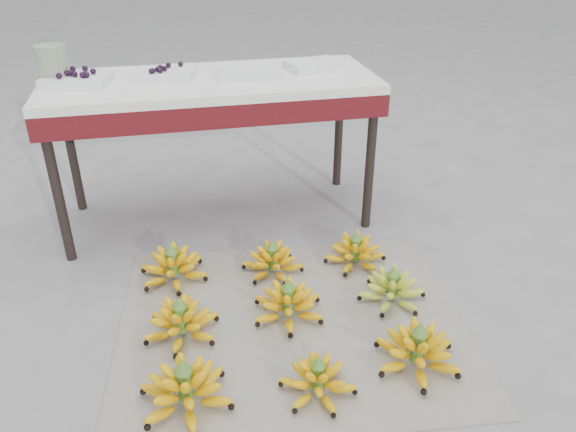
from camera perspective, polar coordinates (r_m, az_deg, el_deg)
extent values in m
plane|color=slate|center=(2.05, -2.30, -12.03)|extent=(60.00, 60.00, 0.00)
cube|color=silver|center=(2.10, 0.37, -10.84)|extent=(1.35, 1.17, 0.01)
ellipsoid|color=#FFCC04|center=(1.81, -10.34, -17.33)|extent=(0.39, 0.39, 0.09)
ellipsoid|color=#FFCC04|center=(1.79, -10.45, -16.49)|extent=(0.27, 0.27, 0.06)
ellipsoid|color=#FFCC04|center=(1.76, -10.56, -15.67)|extent=(0.18, 0.18, 0.05)
cylinder|color=#4A7A29|center=(1.79, -10.45, -16.49)|extent=(0.05, 0.05, 0.12)
cone|color=#4A7A29|center=(1.73, -10.68, -14.72)|extent=(0.06, 0.06, 0.04)
ellipsoid|color=#FFCC04|center=(1.83, 3.02, -16.65)|extent=(0.30, 0.30, 0.07)
ellipsoid|color=#FFCC04|center=(1.80, 3.05, -15.97)|extent=(0.21, 0.21, 0.05)
ellipsoid|color=#FFCC04|center=(1.78, 3.07, -15.31)|extent=(0.14, 0.14, 0.04)
cylinder|color=#4A7A29|center=(1.80, 3.05, -15.97)|extent=(0.04, 0.04, 0.10)
cone|color=#4A7A29|center=(1.76, 3.10, -14.55)|extent=(0.05, 0.05, 0.04)
ellipsoid|color=#FFCC04|center=(1.95, 12.94, -13.56)|extent=(0.31, 0.31, 0.09)
ellipsoid|color=#FFCC04|center=(1.93, 13.06, -12.74)|extent=(0.22, 0.22, 0.06)
ellipsoid|color=#FFCC04|center=(1.91, 13.18, -11.94)|extent=(0.14, 0.14, 0.05)
cylinder|color=#4A7A29|center=(1.93, 13.06, -12.74)|extent=(0.05, 0.05, 0.12)
cone|color=#4A7A29|center=(1.88, 13.32, -11.03)|extent=(0.06, 0.06, 0.04)
ellipsoid|color=#FFCC04|center=(2.06, -10.75, -10.89)|extent=(0.29, 0.29, 0.08)
ellipsoid|color=#FFCC04|center=(2.03, -10.84, -10.14)|extent=(0.21, 0.21, 0.06)
ellipsoid|color=#FFCC04|center=(2.01, -10.92, -9.41)|extent=(0.14, 0.14, 0.05)
cylinder|color=#4A7A29|center=(2.03, -10.84, -10.14)|extent=(0.04, 0.04, 0.11)
cone|color=#4A7A29|center=(1.99, -11.02, -8.58)|extent=(0.05, 0.05, 0.04)
ellipsoid|color=#FFCC04|center=(2.10, 0.03, -9.24)|extent=(0.28, 0.28, 0.08)
ellipsoid|color=#FFCC04|center=(2.08, 0.03, -8.48)|extent=(0.20, 0.20, 0.06)
ellipsoid|color=#FFCC04|center=(2.06, 0.03, -7.75)|extent=(0.13, 0.13, 0.05)
cylinder|color=#4A7A29|center=(2.08, 0.03, -8.48)|extent=(0.04, 0.04, 0.11)
cone|color=#4A7A29|center=(2.04, 0.03, -6.92)|extent=(0.05, 0.05, 0.04)
ellipsoid|color=#8DB62F|center=(2.22, 10.50, -7.63)|extent=(0.31, 0.31, 0.08)
ellipsoid|color=#8DB62F|center=(2.20, 10.58, -6.93)|extent=(0.22, 0.22, 0.06)
ellipsoid|color=#8DB62F|center=(2.18, 10.65, -6.26)|extent=(0.14, 0.14, 0.05)
cylinder|color=#4A7A29|center=(2.20, 10.58, -6.93)|extent=(0.04, 0.04, 0.10)
cone|color=#4A7A29|center=(2.16, 10.73, -5.49)|extent=(0.05, 0.05, 0.04)
ellipsoid|color=#FFCC04|center=(2.34, -11.53, -5.42)|extent=(0.32, 0.32, 0.08)
ellipsoid|color=#FFCC04|center=(2.32, -11.62, -4.69)|extent=(0.22, 0.22, 0.06)
ellipsoid|color=#FFCC04|center=(2.31, -11.70, -3.99)|extent=(0.15, 0.15, 0.05)
cylinder|color=#4A7A29|center=(2.32, -11.62, -4.69)|extent=(0.04, 0.04, 0.11)
cone|color=#4A7A29|center=(2.29, -11.79, -3.20)|extent=(0.05, 0.05, 0.04)
ellipsoid|color=#FFCC04|center=(2.34, -1.58, -4.94)|extent=(0.32, 0.32, 0.07)
ellipsoid|color=#FFCC04|center=(2.32, -1.59, -4.28)|extent=(0.23, 0.23, 0.06)
ellipsoid|color=#FFCC04|center=(2.31, -1.60, -3.65)|extent=(0.15, 0.15, 0.05)
cylinder|color=#4A7A29|center=(2.32, -1.59, -4.28)|extent=(0.04, 0.04, 0.10)
cone|color=#4A7A29|center=(2.29, -1.61, -2.93)|extent=(0.05, 0.05, 0.04)
ellipsoid|color=#FFCC04|center=(2.41, 6.82, -4.00)|extent=(0.32, 0.32, 0.08)
ellipsoid|color=#FFCC04|center=(2.39, 6.87, -3.33)|extent=(0.23, 0.23, 0.06)
ellipsoid|color=#FFCC04|center=(2.38, 6.91, -2.69)|extent=(0.15, 0.15, 0.05)
cylinder|color=#4A7A29|center=(2.39, 6.87, -3.33)|extent=(0.04, 0.04, 0.10)
cone|color=#4A7A29|center=(2.36, 6.96, -1.96)|extent=(0.05, 0.05, 0.04)
cylinder|color=black|center=(2.48, -22.39, 2.33)|extent=(0.04, 0.04, 0.65)
cylinder|color=black|center=(2.58, 8.33, 5.35)|extent=(0.04, 0.04, 0.65)
cylinder|color=black|center=(2.92, -21.19, 6.44)|extent=(0.04, 0.04, 0.65)
cylinder|color=black|center=(3.00, 5.19, 8.94)|extent=(0.04, 0.04, 0.65)
cube|color=#591015|center=(2.57, -7.72, 11.89)|extent=(1.44, 0.58, 0.10)
cube|color=white|center=(2.55, -7.82, 13.33)|extent=(1.44, 0.58, 0.04)
cube|color=silver|center=(2.56, -20.65, 12.79)|extent=(0.30, 0.25, 0.04)
sphere|color=black|center=(2.60, -19.92, 13.91)|extent=(0.03, 0.03, 0.03)
sphere|color=black|center=(2.54, -19.19, 13.71)|extent=(0.03, 0.03, 0.03)
sphere|color=black|center=(2.49, -20.15, 13.29)|extent=(0.03, 0.03, 0.03)
sphere|color=black|center=(2.60, -21.03, 13.76)|extent=(0.03, 0.03, 0.03)
sphere|color=black|center=(2.52, -20.85, 13.31)|extent=(0.03, 0.03, 0.03)
sphere|color=black|center=(2.49, -19.78, 13.35)|extent=(0.03, 0.03, 0.03)
sphere|color=black|center=(2.56, -21.69, 13.43)|extent=(0.03, 0.03, 0.03)
sphere|color=black|center=(2.54, -21.52, 13.36)|extent=(0.03, 0.03, 0.03)
sphere|color=black|center=(2.50, -19.88, 13.38)|extent=(0.03, 0.03, 0.03)
sphere|color=black|center=(2.54, -21.22, 13.39)|extent=(0.03, 0.03, 0.03)
sphere|color=black|center=(2.51, -22.24, 13.04)|extent=(0.03, 0.03, 0.03)
cube|color=silver|center=(2.55, -12.35, 13.85)|extent=(0.28, 0.23, 0.04)
sphere|color=black|center=(2.58, -12.06, 14.76)|extent=(0.02, 0.02, 0.02)
sphere|color=black|center=(2.52, -13.10, 14.32)|extent=(0.02, 0.02, 0.02)
sphere|color=black|center=(2.59, -10.86, 14.93)|extent=(0.02, 0.02, 0.02)
sphere|color=black|center=(2.50, -13.57, 14.15)|extent=(0.02, 0.02, 0.02)
sphere|color=black|center=(2.49, -13.71, 14.12)|extent=(0.02, 0.02, 0.02)
sphere|color=black|center=(2.50, -12.86, 14.23)|extent=(0.02, 0.02, 0.02)
sphere|color=black|center=(2.55, -12.85, 14.51)|extent=(0.02, 0.02, 0.02)
sphere|color=black|center=(2.52, -12.43, 14.43)|extent=(0.02, 0.02, 0.02)
cube|color=silver|center=(2.54, -3.80, 14.44)|extent=(0.30, 0.23, 0.04)
cube|color=silver|center=(2.65, 2.65, 15.05)|extent=(0.27, 0.22, 0.04)
cylinder|color=beige|center=(2.59, -22.76, 13.95)|extent=(0.13, 0.13, 0.16)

